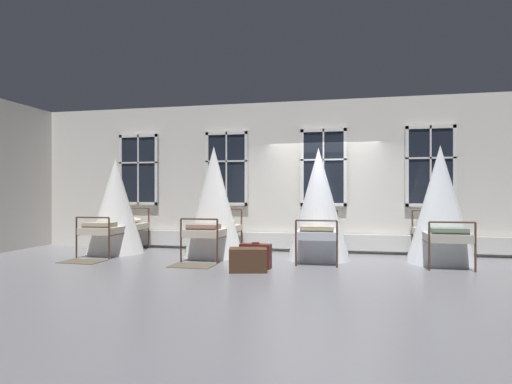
{
  "coord_description": "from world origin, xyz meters",
  "views": [
    {
      "loc": [
        0.55,
        -8.63,
        1.36
      ],
      "look_at": [
        -1.35,
        0.14,
        1.37
      ],
      "focal_mm": 30.01,
      "sensor_mm": 36.0,
      "label": 1
    }
  ],
  "objects_px": {
    "cot_third": "(319,205)",
    "suitcase_dark": "(256,256)",
    "cot_first": "(116,207)",
    "cot_second": "(214,203)",
    "travel_trunk": "(248,260)",
    "cot_fourth": "(440,206)"
  },
  "relations": [
    {
      "from": "cot_second",
      "to": "cot_fourth",
      "type": "height_order",
      "value": "cot_second"
    },
    {
      "from": "cot_fourth",
      "to": "travel_trunk",
      "type": "xyz_separation_m",
      "value": [
        -3.43,
        -1.65,
        -0.9
      ]
    },
    {
      "from": "cot_fourth",
      "to": "cot_first",
      "type": "bearing_deg",
      "value": 89.49
    },
    {
      "from": "cot_first",
      "to": "suitcase_dark",
      "type": "relative_size",
      "value": 3.75
    },
    {
      "from": "cot_first",
      "to": "cot_third",
      "type": "distance_m",
      "value": 4.55
    },
    {
      "from": "cot_fourth",
      "to": "suitcase_dark",
      "type": "distance_m",
      "value": 3.72
    },
    {
      "from": "cot_first",
      "to": "cot_second",
      "type": "xyz_separation_m",
      "value": [
        2.33,
        -0.02,
        0.1
      ]
    },
    {
      "from": "cot_first",
      "to": "cot_fourth",
      "type": "xyz_separation_m",
      "value": [
        6.88,
        0.06,
        0.06
      ]
    },
    {
      "from": "cot_third",
      "to": "suitcase_dark",
      "type": "relative_size",
      "value": 3.97
    },
    {
      "from": "travel_trunk",
      "to": "cot_third",
      "type": "bearing_deg",
      "value": 55.52
    },
    {
      "from": "cot_first",
      "to": "cot_fourth",
      "type": "bearing_deg",
      "value": -89.58
    },
    {
      "from": "suitcase_dark",
      "to": "cot_first",
      "type": "bearing_deg",
      "value": 164.08
    },
    {
      "from": "cot_third",
      "to": "travel_trunk",
      "type": "height_order",
      "value": "cot_third"
    },
    {
      "from": "cot_second",
      "to": "cot_third",
      "type": "height_order",
      "value": "cot_second"
    },
    {
      "from": "cot_second",
      "to": "suitcase_dark",
      "type": "bearing_deg",
      "value": -135.28
    },
    {
      "from": "cot_second",
      "to": "travel_trunk",
      "type": "distance_m",
      "value": 2.14
    },
    {
      "from": "cot_second",
      "to": "suitcase_dark",
      "type": "distance_m",
      "value": 1.94
    },
    {
      "from": "cot_third",
      "to": "suitcase_dark",
      "type": "distance_m",
      "value": 1.86
    },
    {
      "from": "cot_fourth",
      "to": "suitcase_dark",
      "type": "xyz_separation_m",
      "value": [
        -3.37,
        -1.31,
        -0.88
      ]
    },
    {
      "from": "suitcase_dark",
      "to": "travel_trunk",
      "type": "xyz_separation_m",
      "value": [
        -0.06,
        -0.33,
        -0.02
      ]
    },
    {
      "from": "cot_second",
      "to": "cot_fourth",
      "type": "bearing_deg",
      "value": -88.02
    },
    {
      "from": "cot_second",
      "to": "suitcase_dark",
      "type": "relative_size",
      "value": 4.11
    }
  ]
}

